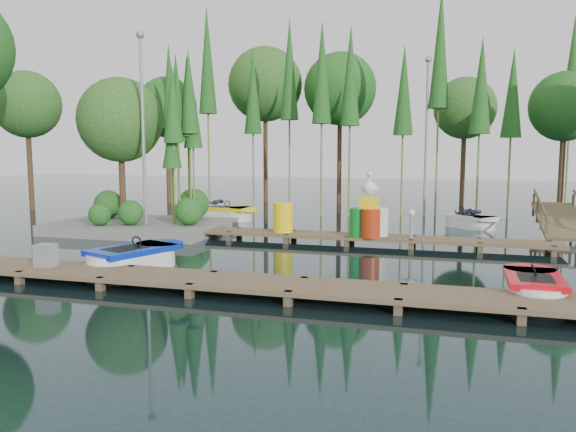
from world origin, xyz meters
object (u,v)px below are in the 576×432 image
(boat_red, at_px, (533,288))
(boat_yellow_far, at_px, (225,213))
(utility_cabinet, at_px, (46,255))
(yellow_barrel, at_px, (283,217))
(boat_blue, at_px, (134,259))
(drum_cluster, at_px, (369,218))
(island, at_px, (136,147))

(boat_red, height_order, boat_yellow_far, boat_yellow_far)
(boat_red, xyz_separation_m, utility_cabinet, (-10.95, -1.27, 0.34))
(yellow_barrel, bearing_deg, utility_cabinet, -118.53)
(utility_cabinet, height_order, yellow_barrel, yellow_barrel)
(boat_yellow_far, bearing_deg, boat_blue, -57.24)
(boat_red, height_order, drum_cluster, drum_cluster)
(boat_red, xyz_separation_m, boat_yellow_far, (-11.19, 10.36, 0.06))
(island, relative_size, boat_yellow_far, 2.35)
(island, distance_m, boat_yellow_far, 5.20)
(boat_red, relative_size, utility_cabinet, 4.45)
(island, xyz_separation_m, boat_yellow_far, (1.99, 3.84, -2.89))
(boat_yellow_far, bearing_deg, yellow_barrel, -25.48)
(boat_yellow_far, bearing_deg, utility_cabinet, -65.43)
(island, bearing_deg, boat_blue, -59.61)
(island, height_order, boat_yellow_far, island)
(boat_blue, bearing_deg, yellow_barrel, 87.43)
(boat_red, xyz_separation_m, yellow_barrel, (-7.14, 5.73, 0.57))
(utility_cabinet, relative_size, drum_cluster, 0.26)
(yellow_barrel, relative_size, drum_cluster, 0.48)
(island, relative_size, drum_cluster, 3.23)
(boat_blue, bearing_deg, boat_yellow_far, 120.46)
(yellow_barrel, bearing_deg, boat_blue, -113.65)
(boat_blue, relative_size, boat_yellow_far, 1.05)
(island, height_order, boat_blue, island)
(utility_cabinet, bearing_deg, yellow_barrel, 61.47)
(boat_blue, relative_size, boat_red, 1.26)
(boat_yellow_far, height_order, yellow_barrel, boat_yellow_far)
(boat_blue, distance_m, yellow_barrel, 5.96)
(boat_yellow_far, bearing_deg, drum_cluster, -11.02)
(boat_blue, distance_m, utility_cabinet, 2.13)
(island, relative_size, utility_cabinet, 12.46)
(island, xyz_separation_m, yellow_barrel, (6.04, -0.79, -2.38))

